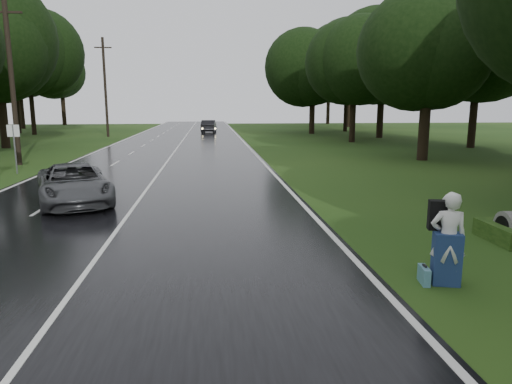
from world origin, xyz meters
The scene contains 15 objects.
ground centered at (0.00, 0.00, 0.00)m, with size 160.00×160.00×0.00m, color #264414.
road centered at (0.00, 20.00, 0.02)m, with size 12.00×140.00×0.04m, color black.
lane_center centered at (0.00, 20.00, 0.04)m, with size 0.12×140.00×0.01m, color silver.
grey_car centered at (-2.17, 8.60, 0.73)m, with size 2.29×4.97×1.38m, color #434547.
far_car centered at (2.57, 50.55, 0.82)m, with size 1.64×4.71×1.55m, color black.
hitchhiker centered at (7.14, 0.26, 0.86)m, with size 0.77×0.72×1.85m.
suitcase centered at (6.76, 0.31, 0.17)m, with size 0.14×0.47×0.34m, color teal.
utility_pole_mid centered at (-8.50, 20.19, 0.00)m, with size 1.80×0.28×9.45m, color black, non-canonical shape.
utility_pole_far centered at (-8.50, 44.47, 0.00)m, with size 1.80×0.28×10.52m, color black, non-canonical shape.
road_sign_b centered at (-7.20, 16.48, 0.00)m, with size 0.60×0.10×2.48m, color white, non-canonical shape.
tree_left_e centered at (-13.91, 31.50, 0.00)m, with size 9.19×9.19×14.35m, color black, non-canonical shape.
tree_left_f centered at (-17.96, 49.15, 0.00)m, with size 10.97×10.97×17.14m, color black, non-canonical shape.
tree_right_d centered at (16.08, 20.11, 0.00)m, with size 7.62×7.62×11.90m, color black, non-canonical shape.
tree_right_e centered at (16.01, 34.60, 0.00)m, with size 8.39×8.39×13.11m, color black, non-canonical shape.
tree_right_f centered at (15.05, 47.64, 0.00)m, with size 8.38×8.38×13.09m, color black, non-canonical shape.
Camera 1 is at (2.60, -7.89, 3.46)m, focal length 32.31 mm.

